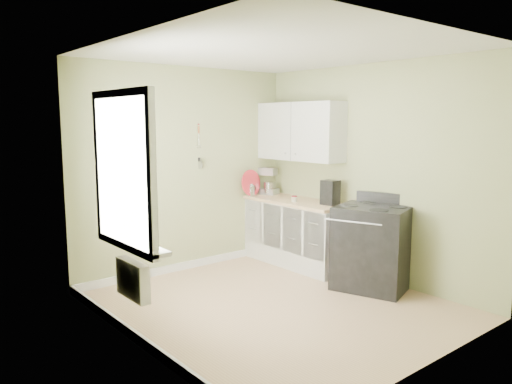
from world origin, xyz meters
TOP-DOWN VIEW (x-y plane):
  - floor at (0.00, 0.00)m, footprint 3.20×3.60m
  - ceiling at (0.00, 0.00)m, footprint 3.20×3.60m
  - wall_back at (0.00, 1.81)m, footprint 3.20×0.02m
  - wall_left at (-1.61, 0.00)m, footprint 0.02×3.60m
  - wall_right at (1.61, 0.00)m, footprint 0.02×3.60m
  - base_cabinets at (1.30, 1.00)m, footprint 0.60×1.60m
  - countertop at (1.29, 1.00)m, footprint 0.64×1.60m
  - upper_cabinets at (1.43, 1.10)m, footprint 0.35×1.40m
  - window at (-1.58, 0.30)m, footprint 0.06×1.14m
  - window_sill at (-1.51, 0.30)m, footprint 0.18×1.14m
  - radiator at (-1.54, 0.25)m, footprint 0.12×0.50m
  - wall_utensils at (0.20, 1.78)m, footprint 0.02×0.14m
  - stove at (1.28, -0.30)m, footprint 0.96×1.00m
  - stand_mixer at (1.35, 1.74)m, footprint 0.32×0.40m
  - kettle at (1.05, 1.72)m, footprint 0.18×0.10m
  - coffee_maker at (1.36, 0.46)m, footprint 0.20×0.22m
  - red_tray at (1.05, 1.72)m, footprint 0.39×0.12m
  - jar at (1.15, 0.92)m, footprint 0.08×0.08m
  - plant_a at (-1.50, 0.09)m, footprint 0.16×0.18m
  - plant_b at (-1.50, 0.19)m, footprint 0.18×0.20m
  - plant_c at (-1.50, 0.54)m, footprint 0.24×0.24m

SIDE VIEW (x-z plane):
  - floor at x=0.00m, z-range -0.02..0.00m
  - base_cabinets at x=1.30m, z-range 0.00..0.87m
  - stove at x=1.28m, z-range -0.06..1.07m
  - radiator at x=-1.54m, z-range 0.38..0.73m
  - window_sill at x=-1.51m, z-range 0.86..0.90m
  - countertop at x=1.29m, z-range 0.87..0.91m
  - jar at x=1.15m, z-range 0.91..0.99m
  - kettle at x=1.05m, z-range 0.91..1.09m
  - plant_a at x=-1.50m, z-range 0.90..1.19m
  - plant_c at x=-1.50m, z-range 0.90..1.21m
  - plant_b at x=-1.50m, z-range 0.90..1.22m
  - coffee_maker at x=1.36m, z-range 0.90..1.22m
  - stand_mixer at x=1.35m, z-range 0.88..1.32m
  - red_tray at x=1.05m, z-range 0.91..1.29m
  - wall_back at x=0.00m, z-range 0.00..2.70m
  - wall_left at x=-1.61m, z-range 0.00..2.70m
  - wall_right at x=1.61m, z-range 0.00..2.70m
  - window at x=-1.58m, z-range 0.83..2.27m
  - wall_utensils at x=0.20m, z-range 1.27..1.85m
  - upper_cabinets at x=1.43m, z-range 1.45..2.25m
  - ceiling at x=0.00m, z-range 2.70..2.72m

